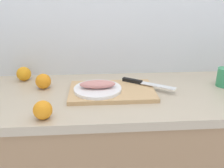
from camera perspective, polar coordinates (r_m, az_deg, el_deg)
back_wall at (r=1.45m, az=2.39°, el=16.10°), size 3.20×0.05×2.50m
kitchen_counter at (r=1.45m, az=3.38°, el=-18.51°), size 2.00×0.60×0.90m
cutting_board at (r=1.20m, az=-0.00°, el=-1.78°), size 0.42×0.27×0.02m
white_plate at (r=1.19m, az=-3.41°, el=-1.20°), size 0.23×0.23×0.01m
fish_fillet at (r=1.18m, az=-3.44°, el=-0.05°), size 0.18×0.08×0.04m
chef_knife at (r=1.27m, az=6.99°, el=0.36°), size 0.26×0.19×0.02m
orange_0 at (r=1.30m, az=-15.98°, el=0.63°), size 0.08×0.08×0.08m
orange_1 at (r=1.00m, az=-16.09°, el=-5.94°), size 0.08×0.08×0.08m
orange_2 at (r=1.45m, az=-20.17°, el=2.28°), size 0.08×0.08×0.08m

